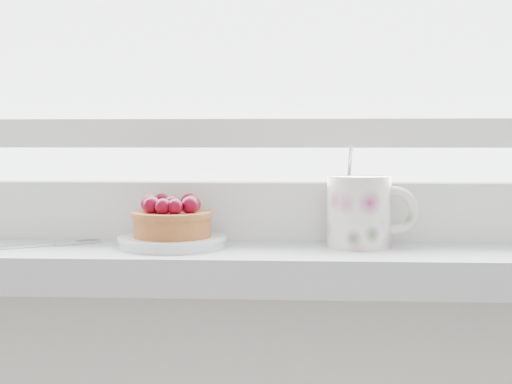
# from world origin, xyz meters

# --- Properties ---
(saucer) EXTENTS (0.12, 0.12, 0.01)m
(saucer) POSITION_xyz_m (-0.08, 1.89, 0.95)
(saucer) COLOR silver
(saucer) RESTS_ON windowsill
(raspberry_tart) EXTENTS (0.09, 0.09, 0.05)m
(raspberry_tart) POSITION_xyz_m (-0.08, 1.89, 0.97)
(raspberry_tart) COLOR brown
(raspberry_tart) RESTS_ON saucer
(floral_mug) EXTENTS (0.10, 0.08, 0.12)m
(floral_mug) POSITION_xyz_m (0.14, 1.90, 0.98)
(floral_mug) COLOR silver
(floral_mug) RESTS_ON windowsill
(fork) EXTENTS (0.15, 0.11, 0.00)m
(fork) POSITION_xyz_m (-0.24, 1.87, 0.94)
(fork) COLOR silver
(fork) RESTS_ON windowsill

